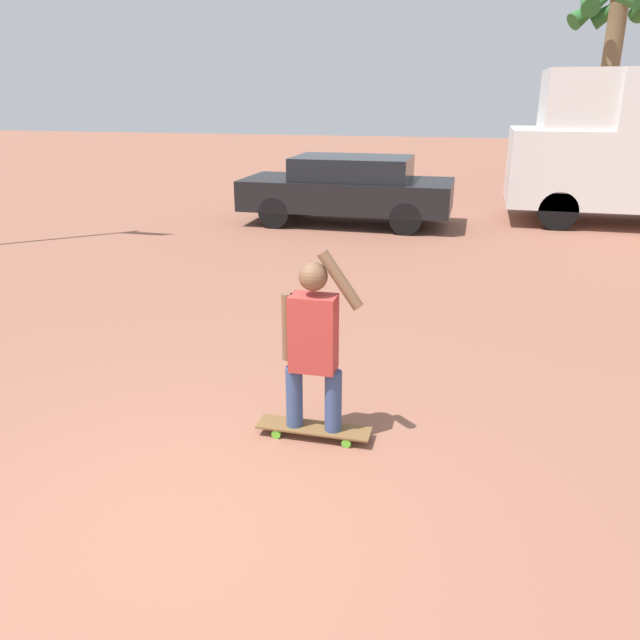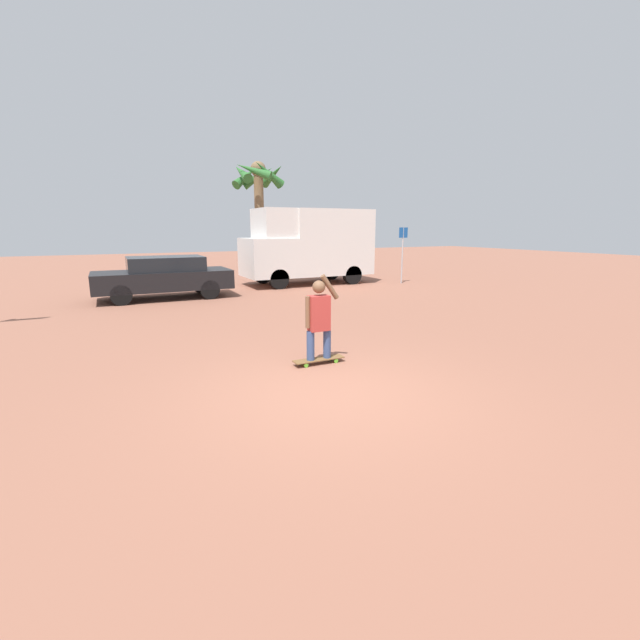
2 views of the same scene
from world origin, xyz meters
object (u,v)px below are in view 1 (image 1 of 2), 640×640
at_px(parked_car_black, 348,188).
at_px(palm_tree_near_van, 615,23).
at_px(skateboard, 314,429).
at_px(person_skateboarder, 313,339).

height_order(parked_car_black, palm_tree_near_van, palm_tree_near_van).
height_order(skateboard, person_skateboarder, person_skateboarder).
height_order(person_skateboarder, palm_tree_near_van, palm_tree_near_van).
bearing_deg(parked_car_black, person_skateboarder, -80.24).
height_order(person_skateboarder, parked_car_black, person_skateboarder).
xyz_separation_m(skateboard, person_skateboarder, (-0.00, 0.00, 0.81)).
distance_m(skateboard, parked_car_black, 9.15).
xyz_separation_m(skateboard, palm_tree_near_van, (4.73, 17.36, 4.60)).
xyz_separation_m(person_skateboarder, palm_tree_near_van, (4.73, 17.36, 3.79)).
bearing_deg(skateboard, parked_car_black, 99.77).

